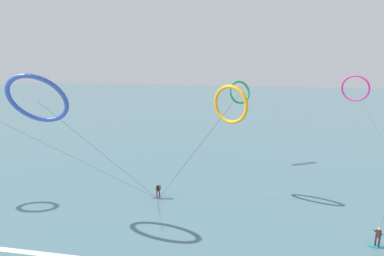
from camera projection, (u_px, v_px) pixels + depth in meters
sea_water at (250, 104)px, 112.29m from camera, size 400.00×200.00×0.08m
surfer_teal at (378, 239)px, 23.45m from camera, size 1.40×0.73×1.70m
surfer_violet at (158, 192)px, 32.09m from camera, size 1.40×0.62×1.70m
kite_emerald at (240, 92)px, 42.75m from camera, size 8.65×16.86×12.23m
kite_amber at (230, 105)px, 31.03m from camera, size 9.34×4.19×12.42m
kite_cobalt at (38, 99)px, 24.83m from camera, size 10.57×9.48×13.80m
kite_magenta at (355, 88)px, 51.30m from camera, size 4.65×42.12×12.79m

